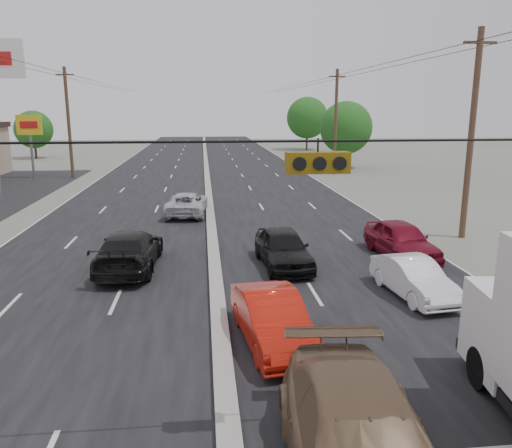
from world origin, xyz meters
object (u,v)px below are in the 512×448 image
object	(u,v)px
tree_left_far	(34,129)
queue_car_b	(414,278)
utility_pole_right_c	(336,122)
oncoming_far	(187,204)
utility_pole_left_c	(69,122)
red_sedan	(272,319)
utility_pole_right_b	(471,135)
tree_right_far	(307,118)
tree_right_mid	(346,128)
queue_car_e	(401,240)
queue_car_a	(283,248)
oncoming_near	(129,250)
pole_sign_far	(30,130)

from	to	relation	value
tree_left_far	queue_car_b	world-z (taller)	tree_left_far
utility_pole_right_c	oncoming_far	distance (m)	23.20
utility_pole_left_c	red_sedan	world-z (taller)	utility_pole_left_c
utility_pole_right_b	tree_right_far	world-z (taller)	utility_pole_right_b
tree_right_mid	queue_car_e	world-z (taller)	tree_right_mid
red_sedan	queue_car_b	xyz separation A→B (m)	(5.30, 2.99, -0.06)
tree_right_far	oncoming_far	distance (m)	51.27
utility_pole_left_c	utility_pole_right_c	xyz separation A→B (m)	(25.00, 0.00, 0.00)
red_sedan	queue_car_b	bearing A→B (deg)	22.18
queue_car_a	oncoming_near	distance (m)	6.19
utility_pole_left_c	utility_pole_right_b	distance (m)	35.36
utility_pole_right_b	pole_sign_far	size ratio (longest dim) A/B	1.67
tree_left_far	red_sedan	xyz separation A→B (m)	(23.40, -55.54, -3.00)
pole_sign_far	queue_car_b	size ratio (longest dim) A/B	1.51
utility_pole_left_c	tree_right_far	bearing A→B (deg)	46.47
pole_sign_far	oncoming_near	bearing A→B (deg)	-66.08
queue_car_e	oncoming_far	bearing A→B (deg)	128.45
utility_pole_left_c	queue_car_b	size ratio (longest dim) A/B	2.51
utility_pole_right_c	tree_left_far	size ratio (longest dim) A/B	1.63
utility_pole_right_c	queue_car_a	xyz separation A→B (m)	(-9.70, -28.74, -4.33)
pole_sign_far	queue_car_a	world-z (taller)	pole_sign_far
tree_left_far	queue_car_e	world-z (taller)	tree_left_far
tree_left_far	queue_car_b	bearing A→B (deg)	-61.36
queue_car_a	queue_car_e	size ratio (longest dim) A/B	0.98
utility_pole_right_c	utility_pole_left_c	bearing A→B (deg)	180.00
utility_pole_right_b	tree_right_mid	bearing A→B (deg)	85.24
queue_car_b	oncoming_far	size ratio (longest dim) A/B	0.81
red_sedan	queue_car_b	world-z (taller)	red_sedan
oncoming_near	oncoming_far	world-z (taller)	oncoming_near
utility_pole_right_b	queue_car_b	size ratio (longest dim) A/B	2.51
queue_car_a	oncoming_near	size ratio (longest dim) A/B	0.84
tree_right_far	oncoming_far	xyz separation A→B (m)	(-17.40, -48.04, -4.27)
tree_right_far	oncoming_near	size ratio (longest dim) A/B	1.50
utility_pole_left_c	queue_car_e	size ratio (longest dim) A/B	2.16
pole_sign_far	queue_car_b	distance (m)	39.86
utility_pole_left_c	oncoming_near	xyz separation A→B (m)	(9.12, -28.44, -4.32)
tree_right_mid	red_sedan	world-z (taller)	tree_right_mid
queue_car_e	tree_right_mid	bearing A→B (deg)	73.29
tree_left_far	tree_right_mid	size ratio (longest dim) A/B	0.86
utility_pole_right_c	red_sedan	bearing A→B (deg)	-107.35
tree_right_far	pole_sign_far	bearing A→B (deg)	-136.85
utility_pole_right_b	oncoming_near	world-z (taller)	utility_pole_right_b
pole_sign_far	red_sedan	world-z (taller)	pole_sign_far
red_sedan	oncoming_far	xyz separation A→B (m)	(-2.80, 17.50, -0.03)
queue_car_e	utility_pole_right_c	bearing A→B (deg)	76.16
tree_right_mid	tree_right_far	distance (m)	25.03
utility_pole_right_b	tree_right_far	xyz separation A→B (m)	(3.50, 55.00, -0.15)
pole_sign_far	utility_pole_left_c	bearing A→B (deg)	0.00
utility_pole_right_c	queue_car_e	xyz separation A→B (m)	(-4.44, -28.07, -4.32)
utility_pole_right_c	tree_right_mid	world-z (taller)	utility_pole_right_c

